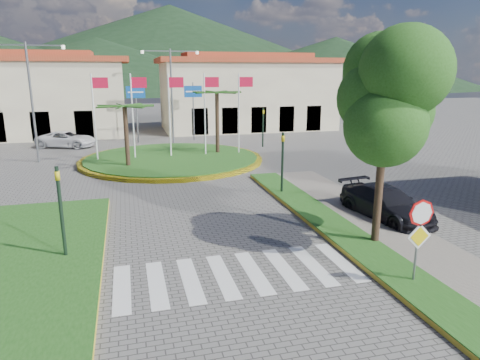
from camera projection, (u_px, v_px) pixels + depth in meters
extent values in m
plane|color=#62605D|center=(279.00, 354.00, 9.52)|extent=(160.00, 160.00, 0.00)
cube|color=gray|center=(444.00, 278.00, 12.87)|extent=(4.00, 28.00, 0.15)
cube|color=#1D4E16|center=(410.00, 282.00, 12.57)|extent=(1.60, 28.00, 0.18)
cube|color=#1D4E16|center=(20.00, 268.00, 13.49)|extent=(5.00, 14.00, 0.18)
cube|color=silver|center=(235.00, 274.00, 13.26)|extent=(8.00, 3.00, 0.01)
cylinder|color=yellow|center=(172.00, 159.00, 30.09)|extent=(12.70, 12.70, 0.24)
cylinder|color=#1D4E16|center=(172.00, 159.00, 30.08)|extent=(12.00, 12.00, 0.30)
cylinder|color=black|center=(127.00, 138.00, 27.00)|extent=(0.28, 0.28, 4.05)
cylinder|color=black|center=(217.00, 125.00, 31.36)|extent=(0.28, 0.28, 4.68)
cylinder|color=silver|center=(95.00, 120.00, 28.60)|extent=(0.10, 0.10, 6.00)
cube|color=#B60B2B|center=(100.00, 83.00, 28.15)|extent=(1.00, 0.03, 0.70)
cylinder|color=silver|center=(133.00, 119.00, 29.23)|extent=(0.10, 0.10, 6.00)
cube|color=#B60B2B|center=(139.00, 83.00, 28.77)|extent=(1.00, 0.03, 0.70)
cylinder|color=silver|center=(170.00, 118.00, 29.85)|extent=(0.10, 0.10, 6.00)
cube|color=#B60B2B|center=(176.00, 82.00, 29.40)|extent=(1.00, 0.03, 0.70)
cylinder|color=silver|center=(205.00, 117.00, 30.48)|extent=(0.10, 0.10, 6.00)
cube|color=#B60B2B|center=(212.00, 82.00, 30.02)|extent=(1.00, 0.03, 0.70)
cylinder|color=silver|center=(239.00, 116.00, 31.10)|extent=(0.10, 0.10, 6.00)
cube|color=#B60B2B|center=(246.00, 82.00, 30.65)|extent=(1.00, 0.03, 0.70)
cylinder|color=slate|center=(417.00, 245.00, 12.31)|extent=(0.07, 0.07, 2.50)
cylinder|color=red|center=(422.00, 213.00, 12.01)|extent=(0.80, 0.03, 0.80)
cube|color=yellow|center=(419.00, 236.00, 12.18)|extent=(0.78, 0.03, 0.78)
cylinder|color=black|center=(379.00, 186.00, 15.03)|extent=(0.28, 0.28, 4.40)
ellipsoid|color=#204C14|center=(386.00, 100.00, 14.30)|extent=(3.60, 3.60, 3.20)
cylinder|color=black|center=(61.00, 214.00, 13.91)|extent=(0.12, 0.12, 3.20)
imported|color=gold|center=(58.00, 185.00, 13.67)|extent=(0.15, 0.18, 0.90)
cylinder|color=black|center=(282.00, 164.00, 21.49)|extent=(0.12, 0.12, 3.20)
imported|color=gold|center=(283.00, 144.00, 21.24)|extent=(0.15, 0.18, 0.90)
cylinder|color=black|center=(263.00, 128.00, 35.47)|extent=(0.12, 0.12, 3.20)
imported|color=gold|center=(263.00, 116.00, 35.23)|extent=(0.18, 0.15, 0.90)
cylinder|color=slate|center=(137.00, 113.00, 37.41)|extent=(0.12, 0.12, 5.20)
cube|color=#0E48A1|center=(136.00, 92.00, 36.91)|extent=(1.60, 0.05, 1.00)
cylinder|color=slate|center=(193.00, 112.00, 38.66)|extent=(0.12, 0.12, 5.20)
cube|color=#0E48A1|center=(193.00, 92.00, 38.16)|extent=(1.60, 0.05, 1.00)
cylinder|color=slate|center=(172.00, 97.00, 36.88)|extent=(0.16, 0.16, 8.00)
cube|color=slate|center=(156.00, 51.00, 35.65)|extent=(2.40, 0.08, 0.08)
cube|color=slate|center=(184.00, 51.00, 36.25)|extent=(2.40, 0.08, 0.08)
cylinder|color=slate|center=(32.00, 104.00, 28.76)|extent=(0.16, 0.16, 8.00)
cube|color=slate|center=(5.00, 45.00, 27.53)|extent=(2.40, 0.08, 0.08)
cube|color=slate|center=(45.00, 45.00, 28.13)|extent=(2.40, 0.08, 0.08)
cube|color=#C2B393|center=(5.00, 100.00, 40.75)|extent=(22.00, 9.00, 7.00)
cube|color=#A23B1F|center=(0.00, 59.00, 39.82)|extent=(23.32, 9.54, 0.50)
cube|color=#C2B393|center=(247.00, 96.00, 46.75)|extent=(18.00, 9.00, 7.00)
cube|color=#A23B1F|center=(247.00, 61.00, 45.82)|extent=(19.08, 9.54, 0.50)
cube|color=#A23B1F|center=(247.00, 56.00, 45.70)|extent=(13.50, 4.95, 0.60)
cone|color=black|center=(171.00, 47.00, 159.43)|extent=(180.00, 180.00, 30.00)
cone|color=black|center=(335.00, 63.00, 151.24)|extent=(120.00, 120.00, 18.00)
cone|color=black|center=(98.00, 65.00, 126.80)|extent=(110.00, 110.00, 16.00)
imported|color=silver|center=(67.00, 139.00, 35.49)|extent=(5.24, 3.72, 1.33)
imported|color=black|center=(68.00, 137.00, 37.44)|extent=(3.48, 2.00, 1.11)
imported|color=black|center=(216.00, 129.00, 42.97)|extent=(3.28, 1.42, 1.05)
imported|color=black|center=(386.00, 203.00, 18.17)|extent=(2.59, 4.92, 1.36)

